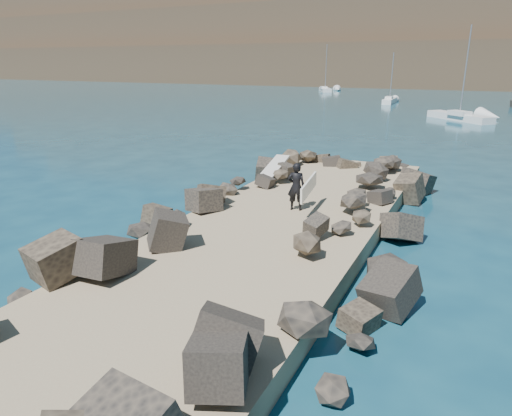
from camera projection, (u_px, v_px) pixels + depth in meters
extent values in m
plane|color=#0F384C|center=(270.00, 245.00, 14.32)|extent=(800.00, 800.00, 0.00)
cube|color=#8C7759|center=(240.00, 259.00, 12.52)|extent=(6.00, 26.00, 0.60)
cube|color=black|center=(165.00, 230.00, 14.11)|extent=(2.60, 22.00, 1.00)
cube|color=black|center=(349.00, 266.00, 11.67)|extent=(2.60, 22.00, 1.00)
cube|color=silver|center=(274.00, 169.00, 19.72)|extent=(0.81, 2.51, 0.08)
imported|color=black|center=(296.00, 187.00, 15.52)|extent=(0.67, 0.51, 1.65)
cube|color=white|center=(309.00, 187.00, 15.32)|extent=(0.29, 2.04, 0.64)
cube|color=silver|center=(459.00, 118.00, 44.75)|extent=(6.45, 6.37, 0.80)
cylinder|color=gray|center=(466.00, 71.00, 43.39)|extent=(0.12, 0.12, 8.17)
cube|color=silver|center=(459.00, 113.00, 44.06)|extent=(2.32, 2.30, 0.44)
cube|color=silver|center=(325.00, 90.00, 88.41)|extent=(4.57, 7.32, 0.80)
cylinder|color=gray|center=(326.00, 66.00, 87.07)|extent=(0.12, 0.12, 8.06)
cube|color=silver|center=(324.00, 88.00, 87.58)|extent=(1.93, 2.36, 0.44)
cube|color=silver|center=(390.00, 101.00, 63.15)|extent=(1.38, 5.57, 0.80)
cylinder|color=gray|center=(392.00, 76.00, 62.11)|extent=(0.12, 0.12, 6.09)
cube|color=silver|center=(389.00, 98.00, 62.43)|extent=(0.93, 1.58, 0.44)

